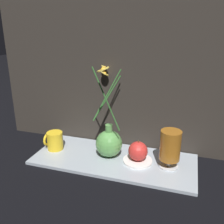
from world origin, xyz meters
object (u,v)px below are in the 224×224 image
vase_with_flowers (109,142)px  yellow_mug (54,141)px  orange_fruit (138,151)px  tea_glass (170,146)px

vase_with_flowers → yellow_mug: size_ratio=4.93×
vase_with_flowers → yellow_mug: vase_with_flowers is taller
vase_with_flowers → orange_fruit: 0.13m
tea_glass → orange_fruit: size_ratio=1.77×
yellow_mug → vase_with_flowers: bearing=3.9°
vase_with_flowers → orange_fruit: bearing=-5.9°
tea_glass → yellow_mug: bearing=-179.6°
yellow_mug → orange_fruit: size_ratio=0.93×
yellow_mug → tea_glass: 0.49m
orange_fruit → yellow_mug: bearing=-179.4°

